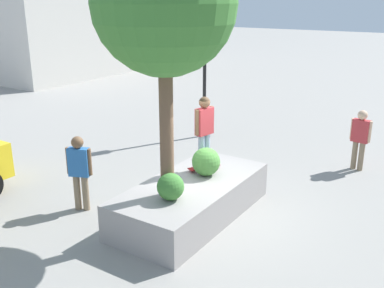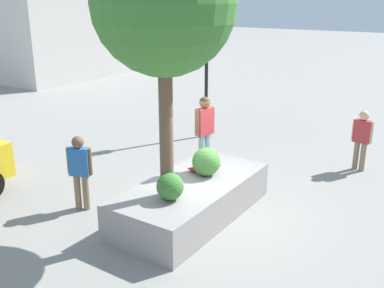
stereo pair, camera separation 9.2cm
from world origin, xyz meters
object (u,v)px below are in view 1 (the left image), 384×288
at_px(skateboard, 204,167).
at_px(skateboarder, 204,127).
at_px(plaza_tree, 164,5).
at_px(passerby_with_bag, 360,136).
at_px(planter_ledge, 192,199).
at_px(traffic_light_corner, 205,47).
at_px(pedestrian_crossing, 79,168).

bearing_deg(skateboard, skateboarder, -135.00).
relative_size(plaza_tree, skateboarder, 3.04).
height_order(plaza_tree, skateboard, plaza_tree).
distance_m(skateboarder, passerby_with_bag, 5.00).
relative_size(planter_ledge, plaza_tree, 0.78).
bearing_deg(traffic_light_corner, planter_ledge, -151.05).
height_order(planter_ledge, traffic_light_corner, traffic_light_corner).
distance_m(plaza_tree, traffic_light_corner, 7.06).
relative_size(plaza_tree, passerby_with_bag, 2.95).
height_order(skateboard, pedestrian_crossing, pedestrian_crossing).
bearing_deg(traffic_light_corner, passerby_with_bag, -94.32).
distance_m(skateboard, passerby_with_bag, 4.93).
height_order(skateboarder, passerby_with_bag, skateboarder).
bearing_deg(passerby_with_bag, pedestrian_crossing, 142.28).
bearing_deg(skateboarder, pedestrian_crossing, 132.52).
xyz_separation_m(plaza_tree, traffic_light_corner, (6.25, 2.93, -1.47)).
bearing_deg(skateboarder, passerby_with_bag, -32.01).
relative_size(skateboard, traffic_light_corner, 0.18).
relative_size(traffic_light_corner, passerby_with_bag, 2.63).
bearing_deg(skateboard, pedestrian_crossing, 132.52).
distance_m(pedestrian_crossing, passerby_with_bag, 7.75).
bearing_deg(planter_ledge, skateboarder, 13.31).
relative_size(skateboard, passerby_with_bag, 0.46).
distance_m(plaza_tree, skateboard, 4.09).
relative_size(planter_ledge, traffic_light_corner, 0.87).
xyz_separation_m(traffic_light_corner, pedestrian_crossing, (-6.54, -0.67, -2.11)).
bearing_deg(plaza_tree, pedestrian_crossing, 97.38).
xyz_separation_m(skateboard, passerby_with_bag, (4.18, -2.61, 0.14)).
relative_size(planter_ledge, pedestrian_crossing, 2.25).
relative_size(skateboarder, passerby_with_bag, 0.97).
relative_size(planter_ledge, skateboarder, 2.37).
height_order(planter_ledge, plaza_tree, plaza_tree).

